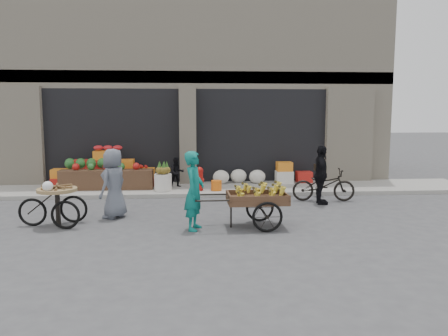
{
  "coord_description": "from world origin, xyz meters",
  "views": [
    {
      "loc": [
        0.08,
        -9.42,
        2.49
      ],
      "look_at": [
        0.9,
        1.19,
        1.1
      ],
      "focal_mm": 35.0,
      "sensor_mm": 36.0,
      "label": 1
    }
  ],
  "objects": [
    {
      "name": "cyclist",
      "position": [
        3.57,
        1.9,
        0.8
      ],
      "size": [
        0.5,
        0.97,
        1.59
      ],
      "primitive_type": "imported",
      "rotation": [
        0.0,
        0.0,
        1.45
      ],
      "color": "black",
      "rests_on": "ground"
    },
    {
      "name": "fruit_display",
      "position": [
        -2.48,
        4.38,
        0.67
      ],
      "size": [
        3.1,
        1.12,
        1.24
      ],
      "color": "red",
      "rests_on": "sidewalk"
    },
    {
      "name": "building",
      "position": [
        0.0,
        8.03,
        3.37
      ],
      "size": [
        14.0,
        6.45,
        7.0
      ],
      "color": "beige",
      "rests_on": "ground"
    },
    {
      "name": "vendor_grey",
      "position": [
        -1.71,
        0.79,
        0.81
      ],
      "size": [
        0.82,
        0.94,
        1.63
      ],
      "primitive_type": "imported",
      "rotation": [
        0.0,
        0.0,
        -2.04
      ],
      "color": "slate",
      "rests_on": "ground"
    },
    {
      "name": "ground",
      "position": [
        0.0,
        0.0,
        0.0
      ],
      "size": [
        80.0,
        80.0,
        0.0
      ],
      "primitive_type": "plane",
      "color": "#424244",
      "rests_on": "ground"
    },
    {
      "name": "right_bay_goods",
      "position": [
        2.61,
        4.7,
        0.41
      ],
      "size": [
        3.35,
        0.6,
        0.7
      ],
      "color": "silver",
      "rests_on": "sidewalk"
    },
    {
      "name": "bicycle",
      "position": [
        3.77,
        2.3,
        0.45
      ],
      "size": [
        1.78,
        0.81,
        0.9
      ],
      "primitive_type": "imported",
      "rotation": [
        0.0,
        0.0,
        1.45
      ],
      "color": "black",
      "rests_on": "ground"
    },
    {
      "name": "tricycle_cart",
      "position": [
        -2.81,
        0.12,
        0.57
      ],
      "size": [
        1.43,
        0.88,
        0.95
      ],
      "rotation": [
        0.0,
        0.0,
        -0.05
      ],
      "color": "#9E7F51",
      "rests_on": "ground"
    },
    {
      "name": "orange_bucket",
      "position": [
        0.85,
        3.5,
        0.27
      ],
      "size": [
        0.32,
        0.32,
        0.3
      ],
      "primitive_type": "cylinder",
      "color": "orange",
      "rests_on": "sidewalk"
    },
    {
      "name": "pineapple_bin",
      "position": [
        -0.75,
        3.6,
        0.37
      ],
      "size": [
        0.52,
        0.52,
        0.5
      ],
      "primitive_type": "cylinder",
      "color": "silver",
      "rests_on": "sidewalk"
    },
    {
      "name": "fire_hydrant",
      "position": [
        0.35,
        3.55,
        0.5
      ],
      "size": [
        0.22,
        0.22,
        0.71
      ],
      "color": "#A5140F",
      "rests_on": "sidewalk"
    },
    {
      "name": "seated_person",
      "position": [
        -0.35,
        4.2,
        0.58
      ],
      "size": [
        0.51,
        0.43,
        0.93
      ],
      "primitive_type": "imported",
      "rotation": [
        0.0,
        0.0,
        0.17
      ],
      "color": "black",
      "rests_on": "sidewalk"
    },
    {
      "name": "banana_cart",
      "position": [
        1.45,
        -0.29,
        0.66
      ],
      "size": [
        2.19,
        0.97,
        0.91
      ],
      "rotation": [
        0.0,
        0.0,
        0.01
      ],
      "color": "brown",
      "rests_on": "ground"
    },
    {
      "name": "vendor_woman",
      "position": [
        0.15,
        -0.4,
        0.83
      ],
      "size": [
        0.55,
        0.69,
        1.67
      ],
      "primitive_type": "imported",
      "rotation": [
        0.0,
        0.0,
        1.3
      ],
      "color": "#0E7268",
      "rests_on": "ground"
    },
    {
      "name": "sidewalk",
      "position": [
        0.0,
        4.1,
        0.06
      ],
      "size": [
        18.0,
        2.2,
        0.12
      ],
      "primitive_type": "cube",
      "color": "gray",
      "rests_on": "ground"
    }
  ]
}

